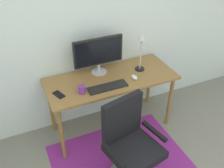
{
  "coord_description": "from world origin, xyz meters",
  "views": [
    {
      "loc": [
        -0.87,
        -0.39,
        2.31
      ],
      "look_at": [
        0.0,
        1.57,
        0.84
      ],
      "focal_mm": 41.19,
      "sensor_mm": 36.0,
      "label": 1
    }
  ],
  "objects": [
    {
      "name": "coffee_cup",
      "position": [
        -0.29,
        1.69,
        0.78
      ],
      "size": [
        0.08,
        0.08,
        0.09
      ],
      "primitive_type": "cylinder",
      "color": "#773388",
      "rests_on": "desk"
    },
    {
      "name": "keyboard",
      "position": [
        -0.01,
        1.66,
        0.74
      ],
      "size": [
        0.43,
        0.13,
        0.02
      ],
      "primitive_type": "cube",
      "color": "black",
      "rests_on": "desk"
    },
    {
      "name": "office_chair",
      "position": [
        -0.04,
        1.04,
        0.39
      ],
      "size": [
        0.58,
        0.53,
        0.95
      ],
      "rotation": [
        0.0,
        0.0,
        0.22
      ],
      "color": "slate",
      "rests_on": "ground"
    },
    {
      "name": "cell_phone",
      "position": [
        -0.52,
        1.75,
        0.74
      ],
      "size": [
        0.11,
        0.15,
        0.01
      ],
      "primitive_type": "cube",
      "rotation": [
        0.0,
        0.0,
        0.36
      ],
      "color": "black",
      "rests_on": "desk"
    },
    {
      "name": "desk",
      "position": [
        0.1,
        1.82,
        0.66
      ],
      "size": [
        1.47,
        0.61,
        0.74
      ],
      "color": "olive",
      "rests_on": "ground"
    },
    {
      "name": "computer_mouse",
      "position": [
        0.33,
        1.71,
        0.75
      ],
      "size": [
        0.06,
        0.1,
        0.03
      ],
      "primitive_type": "ellipsoid",
      "color": "white",
      "rests_on": "desk"
    },
    {
      "name": "monitor",
      "position": [
        0.02,
        1.99,
        0.99
      ],
      "size": [
        0.57,
        0.18,
        0.43
      ],
      "color": "#B2B2B7",
      "rests_on": "desk"
    },
    {
      "name": "wall_back",
      "position": [
        0.0,
        2.2,
        1.3
      ],
      "size": [
        6.0,
        0.1,
        2.6
      ],
      "primitive_type": "cube",
      "color": "silver",
      "rests_on": "ground"
    },
    {
      "name": "desk_lamp",
      "position": [
        0.48,
        1.85,
        1.03
      ],
      "size": [
        0.11,
        0.11,
        0.45
      ],
      "color": "black",
      "rests_on": "desk"
    }
  ]
}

